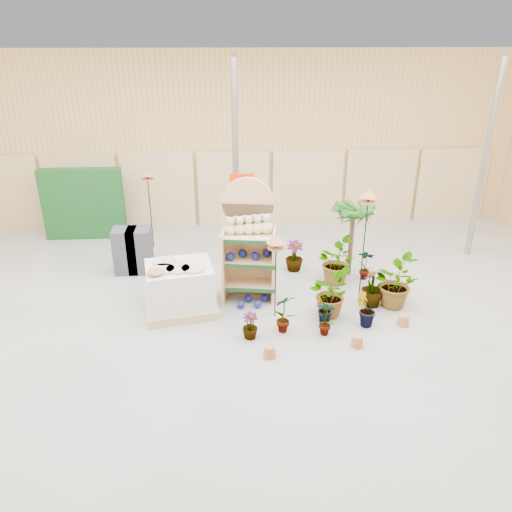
{
  "coord_description": "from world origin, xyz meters",
  "views": [
    {
      "loc": [
        -0.28,
        -7.02,
        4.85
      ],
      "look_at": [
        0.3,
        1.5,
        1.0
      ],
      "focal_mm": 35.0,
      "sensor_mm": 36.0,
      "label": 1
    }
  ],
  "objects_px": {
    "display_shelf": "(249,245)",
    "potted_plant_2": "(329,293)",
    "bird_table_front": "(276,242)",
    "pallet_stack": "(180,288)"
  },
  "relations": [
    {
      "from": "pallet_stack",
      "to": "potted_plant_2",
      "type": "height_order",
      "value": "pallet_stack"
    },
    {
      "from": "pallet_stack",
      "to": "potted_plant_2",
      "type": "distance_m",
      "value": 2.78
    },
    {
      "from": "display_shelf",
      "to": "bird_table_front",
      "type": "distance_m",
      "value": 1.06
    },
    {
      "from": "display_shelf",
      "to": "potted_plant_2",
      "type": "relative_size",
      "value": 2.67
    },
    {
      "from": "display_shelf",
      "to": "bird_table_front",
      "type": "relative_size",
      "value": 1.47
    },
    {
      "from": "bird_table_front",
      "to": "potted_plant_2",
      "type": "relative_size",
      "value": 1.82
    },
    {
      "from": "bird_table_front",
      "to": "pallet_stack",
      "type": "bearing_deg",
      "value": 168.92
    },
    {
      "from": "display_shelf",
      "to": "bird_table_front",
      "type": "height_order",
      "value": "display_shelf"
    },
    {
      "from": "bird_table_front",
      "to": "potted_plant_2",
      "type": "distance_m",
      "value": 1.46
    },
    {
      "from": "display_shelf",
      "to": "potted_plant_2",
      "type": "distance_m",
      "value": 1.8
    }
  ]
}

